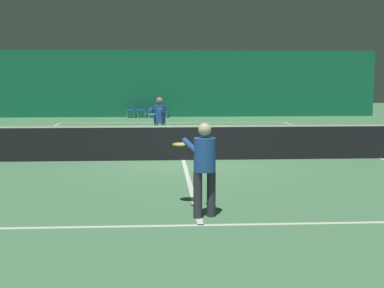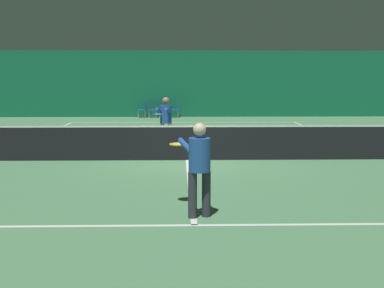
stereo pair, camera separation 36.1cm
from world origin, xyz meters
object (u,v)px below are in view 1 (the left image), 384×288
Objects in this scene: courtside_chair_3 at (165,109)px; player_far at (159,119)px; tennis_net at (183,142)px; courtside_chair_2 at (154,109)px; courtside_chair_1 at (143,109)px; courtside_chair_0 at (132,109)px; player_near at (203,162)px.

player_far is at bearing -1.19° from courtside_chair_3.
courtside_chair_3 is (-0.39, 15.03, -0.03)m from tennis_net.
courtside_chair_2 and courtside_chair_3 have the same top height.
courtside_chair_1 and courtside_chair_3 have the same top height.
courtside_chair_0 and courtside_chair_1 have the same top height.
tennis_net is 14.29× the size of courtside_chair_1.
player_near is 1.83× the size of courtside_chair_1.
player_far reaches higher than player_near.
courtside_chair_3 is (1.20, 0.00, 0.00)m from courtside_chair_1.
tennis_net is at bearing -19.84° from player_near.
tennis_net is 14.29× the size of courtside_chair_0.
player_near is 21.04m from courtside_chair_0.
player_near is at bearing 1.30° from courtside_chair_3.
tennis_net is at bearing 8.29° from courtside_chair_0.
player_far is (-0.65, 2.55, 0.43)m from tennis_net.
tennis_net is 5.89m from player_near.
courtside_chair_0 is at bearing -90.00° from courtside_chair_2.
player_near is at bearing 2.93° from courtside_chair_2.
tennis_net reaches higher than courtside_chair_1.
courtside_chair_1 is (0.60, 0.00, 0.00)m from courtside_chair_0.
courtside_chair_0 and courtside_chair_2 have the same top height.
player_far is 1.91× the size of courtside_chair_1.
player_far is 12.49m from courtside_chair_3.
courtside_chair_2 is 1.00× the size of courtside_chair_3.
tennis_net is at bearing 27.82° from player_far.
courtside_chair_2 is at bearing -17.68° from player_near.
courtside_chair_3 is at bearing 90.00° from courtside_chair_1.
player_near is at bearing 4.57° from courtside_chair_1.
courtside_chair_0 is at bearing -159.52° from player_far.
courtside_chair_2 is (0.60, 0.00, 0.00)m from courtside_chair_1.
courtside_chair_2 is (-1.07, 20.92, -0.41)m from player_near.
courtside_chair_1 is 1.00× the size of courtside_chair_3.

